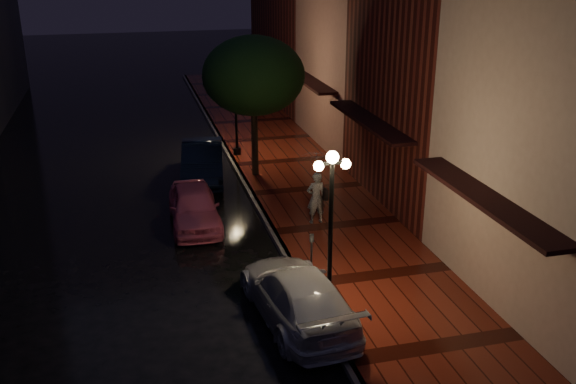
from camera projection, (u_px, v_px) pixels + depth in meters
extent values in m
plane|color=black|center=(274.00, 236.00, 21.74)|extent=(120.00, 120.00, 0.00)
cube|color=#4B160D|center=(337.00, 227.00, 22.24)|extent=(4.50, 60.00, 0.15)
cube|color=#595451|center=(274.00, 234.00, 21.72)|extent=(0.25, 60.00, 0.15)
cube|color=#511914|center=(448.00, 55.00, 23.24)|extent=(5.00, 8.00, 11.00)
cube|color=#8C5951|center=(367.00, 52.00, 30.84)|extent=(5.00, 8.00, 9.00)
cube|color=#511914|center=(310.00, 20.00, 39.72)|extent=(5.00, 12.00, 10.00)
cylinder|color=black|center=(330.00, 237.00, 16.53)|extent=(0.12, 0.12, 4.00)
cylinder|color=black|center=(329.00, 299.00, 17.19)|extent=(0.36, 0.36, 0.30)
cube|color=black|center=(332.00, 163.00, 15.83)|extent=(0.70, 0.08, 0.08)
sphere|color=#E8C28B|center=(332.00, 157.00, 15.77)|extent=(0.32, 0.32, 0.32)
sphere|color=#E8C28B|center=(319.00, 166.00, 15.76)|extent=(0.26, 0.26, 0.26)
sphere|color=#E8C28B|center=(346.00, 164.00, 15.93)|extent=(0.26, 0.26, 0.26)
cylinder|color=black|center=(236.00, 112.00, 29.22)|extent=(0.12, 0.12, 4.00)
cylinder|color=black|center=(237.00, 151.00, 29.88)|extent=(0.36, 0.36, 0.30)
cube|color=black|center=(235.00, 68.00, 28.51)|extent=(0.70, 0.08, 0.08)
sphere|color=#E8C28B|center=(235.00, 65.00, 28.46)|extent=(0.32, 0.32, 0.32)
sphere|color=#E8C28B|center=(227.00, 70.00, 28.45)|extent=(0.26, 0.26, 0.26)
sphere|color=#E8C28B|center=(242.00, 69.00, 28.61)|extent=(0.26, 0.26, 0.26)
cylinder|color=black|center=(255.00, 138.00, 26.70)|extent=(0.28, 0.28, 3.20)
ellipsoid|color=black|center=(253.00, 75.00, 25.78)|extent=(4.16, 4.16, 3.20)
sphere|color=black|center=(267.00, 87.00, 26.70)|extent=(1.80, 1.80, 1.80)
sphere|color=black|center=(242.00, 92.00, 25.19)|extent=(1.80, 1.80, 1.80)
imported|color=#CD5478|center=(194.00, 207.00, 22.33)|extent=(1.75, 4.18, 1.41)
imported|color=black|center=(203.00, 161.00, 26.82)|extent=(2.30, 4.97, 1.58)
imported|color=#B3B2BB|center=(298.00, 295.00, 16.55)|extent=(2.49, 5.15, 1.45)
imported|color=silver|center=(316.00, 198.00, 22.11)|extent=(0.70, 0.49, 1.84)
imported|color=silver|center=(317.00, 166.00, 21.70)|extent=(1.07, 1.09, 0.98)
cylinder|color=black|center=(316.00, 186.00, 21.96)|extent=(0.02, 0.02, 1.47)
cube|color=black|center=(325.00, 194.00, 22.09)|extent=(0.15, 0.34, 0.37)
cylinder|color=black|center=(311.00, 259.00, 18.51)|extent=(0.06, 0.06, 1.14)
cube|color=black|center=(312.00, 238.00, 18.27)|extent=(0.14, 0.12, 0.23)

